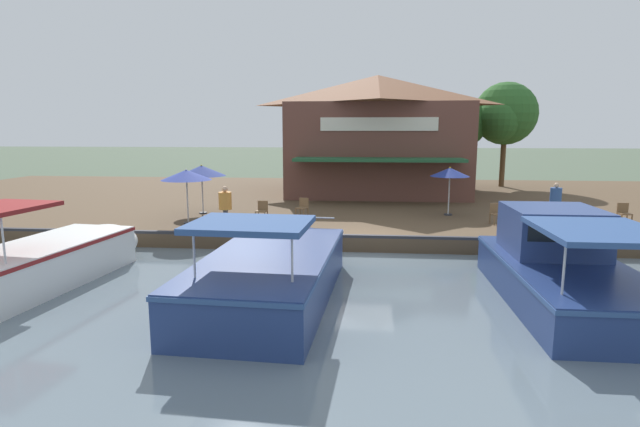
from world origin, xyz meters
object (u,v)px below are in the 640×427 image
at_px(cafe_chair_far_corner_seat, 496,213).
at_px(person_at_quay_edge, 556,197).
at_px(patio_umbrella_far_corner, 450,172).
at_px(tree_behind_restaurant, 504,115).
at_px(cafe_chair_mid_patio, 303,207).
at_px(motorboat_fourth_along, 277,266).
at_px(motorboat_mid_row, 59,256).
at_px(waterfront_restaurant, 377,133).
at_px(motorboat_nearest_quay, 555,265).
at_px(cafe_chair_facing_river, 624,212).
at_px(tree_upstream_bank, 461,125).
at_px(person_mid_patio, 225,203).
at_px(patio_umbrella_mid_patio_left, 186,175).
at_px(cafe_chair_beside_entrance, 262,210).
at_px(patio_umbrella_mid_patio_right, 202,171).

bearing_deg(cafe_chair_far_corner_seat, person_at_quay_edge, 110.15).
distance_m(patio_umbrella_far_corner, tree_behind_restaurant, 13.43).
xyz_separation_m(cafe_chair_mid_patio, motorboat_fourth_along, (8.58, 0.40, -0.33)).
bearing_deg(motorboat_mid_row, person_at_quay_edge, 115.83).
bearing_deg(waterfront_restaurant, motorboat_mid_row, -28.09).
distance_m(motorboat_mid_row, motorboat_nearest_quay, 14.00).
relative_size(waterfront_restaurant, motorboat_mid_row, 1.63).
relative_size(waterfront_restaurant, cafe_chair_facing_river, 13.26).
bearing_deg(patio_umbrella_far_corner, tree_upstream_bank, 167.92).
xyz_separation_m(cafe_chair_mid_patio, person_at_quay_edge, (-0.12, 10.73, 0.53)).
distance_m(cafe_chair_far_corner_seat, person_mid_patio, 10.91).
bearing_deg(patio_umbrella_mid_patio_left, motorboat_nearest_quay, 63.29).
height_order(cafe_chair_beside_entrance, motorboat_fourth_along, motorboat_fourth_along).
bearing_deg(cafe_chair_facing_river, motorboat_mid_row, -68.25).
distance_m(motorboat_nearest_quay, tree_upstream_bank, 21.48).
xyz_separation_m(person_at_quay_edge, tree_upstream_bank, (-12.79, -1.73, 3.14)).
distance_m(cafe_chair_mid_patio, motorboat_mid_row, 10.18).
bearing_deg(cafe_chair_mid_patio, tree_behind_restaurant, 138.20).
bearing_deg(cafe_chair_mid_patio, person_at_quay_edge, 90.67).
distance_m(waterfront_restaurant, patio_umbrella_mid_patio_right, 12.42).
relative_size(cafe_chair_mid_patio, cafe_chair_far_corner_seat, 1.00).
height_order(patio_umbrella_mid_patio_left, cafe_chair_mid_patio, patio_umbrella_mid_patio_left).
bearing_deg(tree_upstream_bank, person_mid_patio, -35.45).
bearing_deg(cafe_chair_beside_entrance, waterfront_restaurant, 155.41).
relative_size(cafe_chair_far_corner_seat, tree_upstream_bank, 0.14).
distance_m(cafe_chair_facing_river, motorboat_fourth_along, 15.35).
bearing_deg(tree_upstream_bank, waterfront_restaurant, -61.43).
xyz_separation_m(patio_umbrella_far_corner, tree_upstream_bank, (-11.75, 2.52, 2.21)).
xyz_separation_m(patio_umbrella_mid_patio_left, cafe_chair_mid_patio, (-2.00, 4.47, -1.53)).
bearing_deg(waterfront_restaurant, motorboat_fourth_along, -9.15).
bearing_deg(motorboat_fourth_along, patio_umbrella_mid_patio_left, -143.46).
relative_size(cafe_chair_beside_entrance, motorboat_fourth_along, 0.10).
height_order(cafe_chair_facing_river, person_at_quay_edge, person_at_quay_edge).
xyz_separation_m(cafe_chair_mid_patio, motorboat_nearest_quay, (8.18, 7.80, -0.20)).
xyz_separation_m(patio_umbrella_mid_patio_right, cafe_chair_mid_patio, (0.56, 4.70, -1.50)).
height_order(patio_umbrella_far_corner, cafe_chair_mid_patio, patio_umbrella_far_corner).
bearing_deg(tree_behind_restaurant, patio_umbrella_mid_patio_left, -46.96).
distance_m(person_at_quay_edge, tree_behind_restaurant, 13.63).
height_order(waterfront_restaurant, cafe_chair_far_corner_seat, waterfront_restaurant).
distance_m(cafe_chair_beside_entrance, person_at_quay_edge, 12.40).
relative_size(patio_umbrella_mid_patio_left, person_mid_patio, 1.31).
bearing_deg(cafe_chair_beside_entrance, cafe_chair_mid_patio, 122.49).
distance_m(patio_umbrella_mid_patio_left, tree_upstream_bank, 20.22).
relative_size(patio_umbrella_far_corner, cafe_chair_facing_river, 2.57).
height_order(waterfront_restaurant, cafe_chair_mid_patio, waterfront_restaurant).
bearing_deg(person_at_quay_edge, cafe_chair_beside_entrance, -84.69).
xyz_separation_m(patio_umbrella_mid_patio_right, tree_upstream_bank, (-12.35, 13.71, 2.17)).
height_order(waterfront_restaurant, patio_umbrella_mid_patio_right, waterfront_restaurant).
xyz_separation_m(cafe_chair_beside_entrance, cafe_chair_far_corner_seat, (-0.18, 9.69, 0.00)).
bearing_deg(tree_behind_restaurant, motorboat_fourth_along, -27.61).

